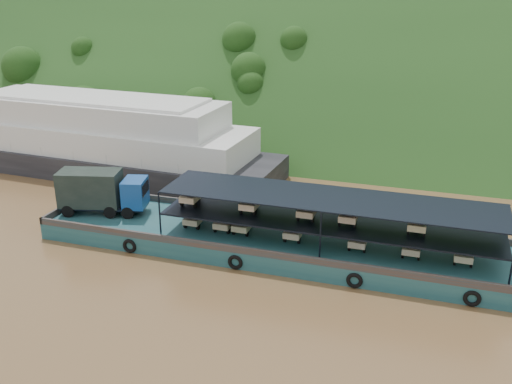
% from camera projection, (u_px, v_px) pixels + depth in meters
% --- Properties ---
extents(ground, '(160.00, 160.00, 0.00)m').
position_uv_depth(ground, '(270.00, 250.00, 41.09)').
color(ground, brown).
rests_on(ground, ground).
extents(hillside, '(140.00, 39.60, 39.60)m').
position_uv_depth(hillside, '(350.00, 131.00, 73.14)').
color(hillside, '#1B3B15').
rests_on(hillside, ground).
extents(cargo_barge, '(35.09, 7.18, 4.60)m').
position_uv_depth(cargo_barge, '(261.00, 235.00, 40.94)').
color(cargo_barge, '#15424C').
rests_on(cargo_barge, ground).
extents(passenger_ferry, '(37.71, 11.20, 7.55)m').
position_uv_depth(passenger_ferry, '(99.00, 138.00, 57.28)').
color(passenger_ferry, black).
rests_on(passenger_ferry, ground).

